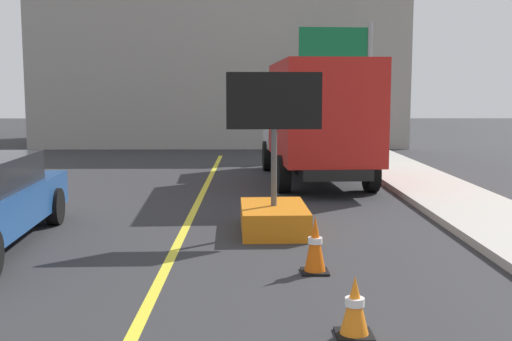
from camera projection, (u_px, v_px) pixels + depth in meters
The scene contains 6 objects.
arrow_board_trailer at pixel (274, 204), 10.66m from camera, with size 1.60×1.84×2.70m.
box_truck at pixel (315, 117), 16.64m from camera, with size 2.70×6.97×3.12m.
highway_guide_sign at pixel (349, 65), 23.55m from camera, with size 2.78×0.33×5.00m.
far_building_block at pixel (223, 53), 30.45m from camera, with size 16.15×9.14×8.60m, color gray.
traffic_cone_mid_lane at pixel (355, 307), 6.06m from camera, with size 0.36×0.36×0.60m.
traffic_cone_far_lane at pixel (315, 245), 8.21m from camera, with size 0.36×0.36×0.77m.
Camera 1 is at (1.16, 0.35, 2.35)m, focal length 43.99 mm.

